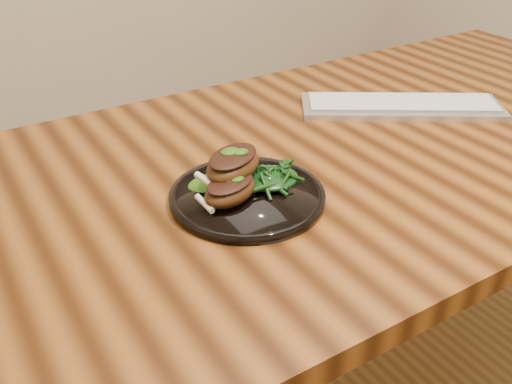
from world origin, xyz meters
TOP-DOWN VIEW (x-y plane):
  - desk at (0.00, 0.00)m, footprint 1.60×0.80m
  - plate at (-0.31, -0.07)m, footprint 0.24×0.24m
  - lamb_chop_front at (-0.34, -0.08)m, footprint 0.11×0.09m
  - lamb_chop_back at (-0.32, -0.05)m, footprint 0.13×0.11m
  - herb_smear at (-0.34, -0.02)m, footprint 0.09×0.06m
  - greens_heap at (-0.26, -0.07)m, footprint 0.09×0.08m
  - keyboard at (0.16, 0.06)m, footprint 0.42×0.33m

SIDE VIEW (x-z plane):
  - desk at x=0.00m, z-range 0.29..1.04m
  - plate at x=-0.31m, z-range 0.75..0.77m
  - keyboard at x=0.16m, z-range 0.75..0.77m
  - herb_smear at x=-0.34m, z-range 0.76..0.77m
  - greens_heap at x=-0.26m, z-range 0.76..0.80m
  - lamb_chop_front at x=-0.34m, z-range 0.76..0.81m
  - lamb_chop_back at x=-0.32m, z-range 0.78..0.83m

